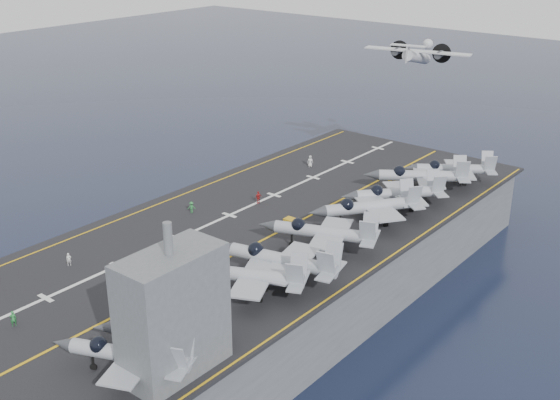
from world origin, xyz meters
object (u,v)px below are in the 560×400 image
Objects in this scene: island_superstructure at (172,299)px; tow_cart_a at (194,282)px; transport_plane at (417,57)px; fighter_jet_0 at (130,354)px.

tow_cart_a is at bearing 129.30° from island_superstructure.
tow_cart_a is 0.10× the size of transport_plane.
transport_plane reaches higher than fighter_jet_0.
tow_cart_a is (-7.42, 15.39, -1.75)m from fighter_jet_0.
island_superstructure reaches higher than tow_cart_a.
fighter_jet_0 is (-2.46, -3.32, -5.07)m from island_superstructure.
transport_plane is at bearing 99.61° from tow_cart_a.
island_superstructure is 0.91× the size of fighter_jet_0.
island_superstructure is 6.54m from fighter_jet_0.
fighter_jet_0 is at bearing -126.53° from island_superstructure.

